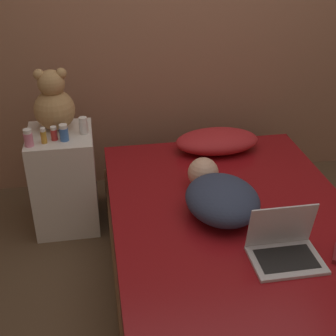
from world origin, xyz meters
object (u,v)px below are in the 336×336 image
Objects in this scene: teddy_bear at (54,103)px; bottle_amber at (43,136)px; laptop at (284,247)px; bottle_white at (83,126)px; pillow at (217,141)px; bottle_red at (54,133)px; bottle_blue at (64,133)px; person_lying at (220,195)px; bottle_pink at (28,138)px.

teddy_bear reaches higher than bottle_amber.
teddy_bear is at bearing 133.41° from laptop.
teddy_bear is 0.23m from bottle_white.
bottle_red is at bearing -171.87° from pillow.
bottle_blue reaches higher than bottle_red.
bottle_white reaches higher than bottle_red.
bottle_red is (-1.10, 0.98, 0.23)m from laptop.
person_lying is 1.18m from teddy_bear.
bottle_pink reaches higher than pillow.
pillow is 5.42× the size of bottle_pink.
bottle_red is at bearing 21.95° from bottle_pink.
teddy_bear is at bearing 87.78° from bottle_red.
bottle_pink is 0.09m from bottle_amber.
bottle_white is (0.32, 0.12, 0.00)m from bottle_pink.
pillow is at bearing 9.39° from bottle_amber.
bottle_white reaches higher than bottle_blue.
laptop is 3.19× the size of bottle_pink.
pillow is at bearing 91.66° from laptop.
pillow is 1.16m from bottle_amber.
bottle_blue is 0.14m from bottle_white.
bottle_red is 0.07m from bottle_amber.
bottle_blue is at bearing 141.35° from person_lying.
bottle_blue reaches higher than person_lying.
person_lying is at bearing 115.33° from laptop.
laptop is 3.89× the size of bottle_red.
bottle_white is (0.17, -0.10, -0.12)m from teddy_bear.
teddy_bear is 3.69× the size of bottle_pink.
bottle_white is at bearing 20.57° from bottle_pink.
pillow is 1.14m from laptop.
bottle_blue is (-0.83, 0.53, 0.20)m from person_lying.
bottle_blue is at bearing -74.06° from teddy_bear.
bottle_red is at bearing 163.06° from bottle_blue.
bottle_white is (0.12, 0.08, 0.00)m from bottle_blue.
bottle_pink reaches higher than bottle_blue.
bottle_pink reaches higher than person_lying.
person_lying is at bearing -40.64° from bottle_white.
bottle_amber is at bearing -157.86° from bottle_white.
teddy_bear reaches higher than person_lying.
teddy_bear is (-1.09, 1.15, 0.36)m from laptop.
pillow is 0.88× the size of person_lying.
bottle_red is 0.06m from bottle_blue.
bottle_amber reaches higher than bottle_red.
teddy_bear is 0.23m from bottle_blue.
teddy_bear is at bearing 105.94° from bottle_blue.
bottle_blue reaches higher than bottle_amber.
teddy_bear reaches higher than bottle_red.
person_lying is 1.17m from bottle_pink.
teddy_bear is 3.78× the size of bottle_blue.
bottle_amber is at bearing 140.53° from laptop.
bottle_red reaches higher than laptop.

